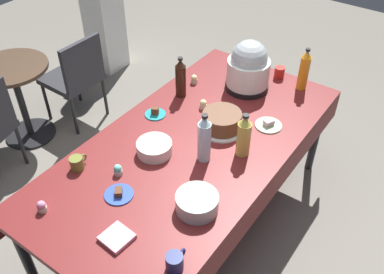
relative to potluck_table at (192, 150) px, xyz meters
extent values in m
plane|color=slate|center=(0.00, 0.00, -0.69)|extent=(9.00, 9.00, 0.00)
cube|color=maroon|center=(0.00, 0.00, 0.04)|extent=(2.20, 1.10, 0.04)
cylinder|color=black|center=(1.02, -0.47, -0.33)|extent=(0.06, 0.06, 0.71)
cylinder|color=black|center=(-1.02, 0.47, -0.33)|extent=(0.06, 0.06, 0.71)
cylinder|color=black|center=(1.02, 0.47, -0.33)|extent=(0.06, 0.06, 0.71)
cube|color=maroon|center=(0.00, -0.55, -0.07)|extent=(2.20, 0.01, 0.18)
cube|color=maroon|center=(0.00, 0.55, -0.07)|extent=(2.20, 0.01, 0.18)
cylinder|color=silver|center=(0.23, -0.07, 0.07)|extent=(0.31, 0.31, 0.01)
cylinder|color=brown|center=(0.23, -0.07, 0.12)|extent=(0.26, 0.26, 0.10)
cylinder|color=brown|center=(0.23, -0.07, 0.18)|extent=(0.25, 0.25, 0.01)
cylinder|color=black|center=(0.74, 0.03, 0.08)|extent=(0.32, 0.32, 0.04)
cylinder|color=white|center=(0.74, 0.03, 0.20)|extent=(0.31, 0.31, 0.19)
sphere|color=#B2BCC1|center=(0.74, 0.03, 0.31)|extent=(0.26, 0.26, 0.26)
cylinder|color=#B2C6BC|center=(-0.42, -0.33, 0.11)|extent=(0.23, 0.23, 0.09)
cylinder|color=silver|center=(-0.20, 0.13, 0.10)|extent=(0.22, 0.22, 0.08)
cylinder|color=teal|center=(0.10, 0.37, 0.07)|extent=(0.14, 0.14, 0.01)
cube|color=brown|center=(0.10, 0.37, 0.09)|extent=(0.06, 0.06, 0.05)
cylinder|color=#2D4CB2|center=(-0.58, 0.07, 0.07)|extent=(0.16, 0.16, 0.01)
cube|color=brown|center=(-0.58, 0.07, 0.09)|extent=(0.07, 0.07, 0.03)
cylinder|color=#8CA87F|center=(0.43, -0.31, 0.07)|extent=(0.18, 0.18, 0.01)
cube|color=beige|center=(0.43, -0.31, 0.09)|extent=(0.07, 0.07, 0.04)
cylinder|color=beige|center=(-0.47, 0.19, 0.08)|extent=(0.05, 0.05, 0.03)
sphere|color=#6BC6B2|center=(-0.47, 0.19, 0.11)|extent=(0.05, 0.05, 0.05)
cylinder|color=beige|center=(0.57, 0.39, 0.08)|extent=(0.05, 0.05, 0.03)
sphere|color=beige|center=(0.57, 0.39, 0.11)|extent=(0.05, 0.05, 0.05)
cylinder|color=beige|center=(-0.90, 0.32, 0.08)|extent=(0.05, 0.05, 0.03)
sphere|color=pink|center=(-0.90, 0.32, 0.11)|extent=(0.05, 0.05, 0.05)
cylinder|color=beige|center=(0.35, 0.15, 0.08)|extent=(0.05, 0.05, 0.03)
sphere|color=beige|center=(0.35, 0.15, 0.11)|extent=(0.05, 0.05, 0.05)
cylinder|color=gold|center=(0.10, -0.30, 0.17)|extent=(0.08, 0.08, 0.22)
cone|color=gold|center=(0.10, -0.30, 0.31)|extent=(0.08, 0.08, 0.05)
cylinder|color=black|center=(0.10, -0.30, 0.34)|extent=(0.04, 0.04, 0.02)
cylinder|color=#33190F|center=(0.38, 0.37, 0.18)|extent=(0.08, 0.08, 0.24)
cone|color=#33190F|center=(0.38, 0.37, 0.32)|extent=(0.07, 0.07, 0.05)
cylinder|color=black|center=(0.38, 0.37, 0.36)|extent=(0.03, 0.03, 0.02)
cylinder|color=orange|center=(0.97, -0.29, 0.19)|extent=(0.07, 0.07, 0.26)
cone|color=orange|center=(0.97, -0.29, 0.34)|extent=(0.07, 0.07, 0.05)
cylinder|color=black|center=(0.97, -0.29, 0.38)|extent=(0.03, 0.03, 0.02)
cylinder|color=silver|center=(-0.07, -0.14, 0.19)|extent=(0.08, 0.08, 0.26)
cone|color=silver|center=(-0.07, -0.14, 0.35)|extent=(0.07, 0.07, 0.05)
cylinder|color=black|center=(-0.07, -0.14, 0.38)|extent=(0.04, 0.04, 0.02)
cylinder|color=#B2231E|center=(1.01, -0.09, 0.10)|extent=(0.08, 0.08, 0.08)
torus|color=#B2231E|center=(1.06, -0.09, 0.11)|extent=(0.05, 0.01, 0.05)
cylinder|color=navy|center=(-0.77, -0.45, 0.11)|extent=(0.08, 0.08, 0.10)
torus|color=navy|center=(-0.72, -0.45, 0.11)|extent=(0.06, 0.01, 0.06)
cylinder|color=olive|center=(-0.57, 0.41, 0.10)|extent=(0.08, 0.08, 0.08)
torus|color=olive|center=(-0.52, 0.41, 0.11)|extent=(0.05, 0.01, 0.05)
cube|color=pink|center=(-0.80, -0.12, 0.07)|extent=(0.15, 0.15, 0.02)
cylinder|color=black|center=(-0.31, 1.49, -0.49)|extent=(0.04, 0.04, 0.40)
cube|color=#333338|center=(0.40, 1.62, -0.26)|extent=(0.45, 0.45, 0.05)
cube|color=#333338|center=(0.40, 1.42, -0.04)|extent=(0.42, 0.05, 0.40)
cylinder|color=black|center=(0.59, 1.81, -0.49)|extent=(0.03, 0.03, 0.40)
cylinder|color=black|center=(0.21, 1.81, -0.49)|extent=(0.03, 0.03, 0.40)
cylinder|color=black|center=(0.59, 1.43, -0.49)|extent=(0.03, 0.03, 0.40)
cylinder|color=black|center=(0.21, 1.43, -0.49)|extent=(0.03, 0.03, 0.40)
cylinder|color=#473323|center=(-0.05, 1.77, 0.02)|extent=(0.60, 0.60, 0.03)
cylinder|color=black|center=(-0.05, 1.77, -0.33)|extent=(0.06, 0.06, 0.67)
cylinder|color=black|center=(-0.05, 1.77, -0.68)|extent=(0.44, 0.44, 0.02)
cube|color=silver|center=(1.26, 2.04, -0.24)|extent=(0.32, 0.32, 0.90)
camera|label=1|loc=(-1.64, -1.17, 1.81)|focal=39.90mm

